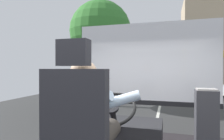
{
  "coord_description": "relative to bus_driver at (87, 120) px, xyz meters",
  "views": [
    {
      "loc": [
        0.39,
        -1.86,
        1.97
      ],
      "look_at": [
        -0.54,
        1.31,
        1.93
      ],
      "focal_mm": 30.66,
      "sensor_mm": 36.0,
      "label": 1
    }
  ],
  "objects": [
    {
      "name": "fare_box",
      "position": [
        1.07,
        1.16,
        -0.28
      ],
      "size": [
        0.25,
        0.21,
        0.88
      ],
      "color": "#333338",
      "rests_on": "bus_floor"
    },
    {
      "name": "windshield_panel",
      "position": [
        0.23,
        2.08,
        0.33
      ],
      "size": [
        2.5,
        0.08,
        1.48
      ],
      "color": "silver"
    },
    {
      "name": "bus_driver",
      "position": [
        0.0,
        0.0,
        0.0
      ],
      "size": [
        0.81,
        0.62,
        0.73
      ],
      "color": "#332D28",
      "rests_on": "driver_seat"
    },
    {
      "name": "street_tree",
      "position": [
        -2.77,
        8.04,
        2.32
      ],
      "size": [
        3.19,
        3.19,
        5.49
      ],
      "color": "#4C3828",
      "rests_on": "ground"
    },
    {
      "name": "steering_console",
      "position": [
        -0.0,
        1.16,
        -0.49
      ],
      "size": [
        1.1,
        1.02,
        0.83
      ],
      "color": "black",
      "rests_on": "bus_floor"
    },
    {
      "name": "ground",
      "position": [
        0.23,
        9.26,
        -1.58
      ],
      "size": [
        18.0,
        44.0,
        0.06
      ],
      "color": "#323232"
    }
  ]
}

